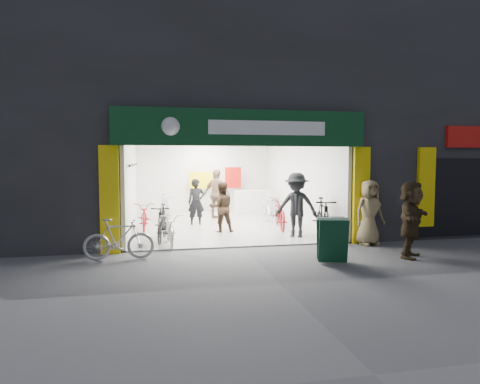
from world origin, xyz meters
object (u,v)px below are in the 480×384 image
object	(u,v)px
pedestrian_near	(369,213)
sandwich_board	(332,239)
bike_left_front	(170,229)
bike_right_front	(323,219)
parked_bike	(119,239)

from	to	relation	value
pedestrian_near	sandwich_board	bearing A→B (deg)	-145.58
pedestrian_near	sandwich_board	xyz separation A→B (m)	(-1.78, -1.67, -0.33)
bike_left_front	bike_right_front	bearing A→B (deg)	-3.24
bike_right_front	pedestrian_near	bearing A→B (deg)	-37.57
pedestrian_near	bike_right_front	bearing A→B (deg)	121.96
pedestrian_near	bike_left_front	bearing A→B (deg)	159.86
pedestrian_near	sandwich_board	size ratio (longest dim) A/B	1.79
bike_right_front	sandwich_board	world-z (taller)	bike_right_front
sandwich_board	pedestrian_near	bearing A→B (deg)	58.32
bike_left_front	parked_bike	distance (m)	1.92
bike_left_front	pedestrian_near	xyz separation A→B (m)	(5.17, -1.05, 0.44)
parked_bike	sandwich_board	xyz separation A→B (m)	(4.60, -1.23, 0.06)
sandwich_board	parked_bike	bearing A→B (deg)	-179.71
parked_bike	pedestrian_near	bearing A→B (deg)	-85.35
bike_right_front	pedestrian_near	xyz separation A→B (m)	(0.87, -1.02, 0.27)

